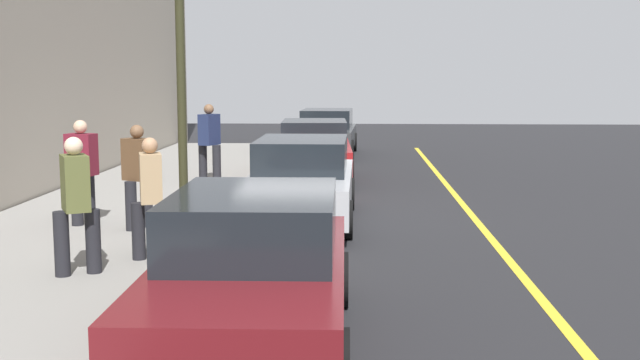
% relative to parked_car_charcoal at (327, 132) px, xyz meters
% --- Properties ---
extents(ground_plane, '(56.00, 56.00, 0.00)m').
position_rel_parked_car_charcoal_xyz_m(ground_plane, '(11.35, -0.02, -0.76)').
color(ground_plane, black).
extents(sidewalk, '(28.00, 4.60, 0.15)m').
position_rel_parked_car_charcoal_xyz_m(sidewalk, '(11.35, -3.32, -0.68)').
color(sidewalk, gray).
rests_on(sidewalk, ground).
extents(lane_stripe_centre, '(28.00, 0.14, 0.01)m').
position_rel_parked_car_charcoal_xyz_m(lane_stripe_centre, '(11.35, 3.18, -0.75)').
color(lane_stripe_centre, gold).
rests_on(lane_stripe_centre, ground).
extents(parked_car_charcoal, '(4.67, 2.03, 1.51)m').
position_rel_parked_car_charcoal_xyz_m(parked_car_charcoal, '(0.00, 0.00, 0.00)').
color(parked_car_charcoal, black).
rests_on(parked_car_charcoal, ground).
extents(parked_car_red, '(4.23, 2.02, 1.51)m').
position_rel_parked_car_charcoal_xyz_m(parked_car_red, '(6.29, -0.09, -0.00)').
color(parked_car_red, black).
rests_on(parked_car_red, ground).
extents(parked_car_silver, '(4.55, 1.93, 1.51)m').
position_rel_parked_car_charcoal_xyz_m(parked_car_silver, '(11.99, -0.03, -0.00)').
color(parked_car_silver, black).
rests_on(parked_car_silver, ground).
extents(parked_car_maroon, '(4.45, 1.94, 1.51)m').
position_rel_parked_car_charcoal_xyz_m(parked_car_maroon, '(18.57, -0.07, -0.00)').
color(parked_car_maroon, black).
rests_on(parked_car_maroon, ground).
extents(pedestrian_burgundy_coat, '(0.57, 0.53, 1.76)m').
position_rel_parked_car_charcoal_xyz_m(pedestrian_burgundy_coat, '(13.09, -3.69, 0.33)').
color(pedestrian_burgundy_coat, black).
rests_on(pedestrian_burgundy_coat, sidewalk).
extents(pedestrian_olive_coat, '(0.56, 0.53, 1.76)m').
position_rel_parked_car_charcoal_xyz_m(pedestrian_olive_coat, '(16.50, -2.57, 0.33)').
color(pedestrian_olive_coat, black).
rests_on(pedestrian_olive_coat, sidewalk).
extents(pedestrian_brown_coat, '(0.52, 0.54, 1.71)m').
position_rel_parked_car_charcoal_xyz_m(pedestrian_brown_coat, '(13.50, -2.61, 0.31)').
color(pedestrian_brown_coat, black).
rests_on(pedestrian_brown_coat, sidewalk).
extents(pedestrian_navy_coat, '(0.58, 0.56, 1.83)m').
position_rel_parked_car_charcoal_xyz_m(pedestrian_navy_coat, '(7.59, -2.53, 0.36)').
color(pedestrian_navy_coat, black).
rests_on(pedestrian_navy_coat, sidewalk).
extents(pedestrian_tan_coat, '(0.52, 0.54, 1.68)m').
position_rel_parked_car_charcoal_xyz_m(pedestrian_tan_coat, '(15.61, -1.85, 0.29)').
color(pedestrian_tan_coat, black).
rests_on(pedestrian_tan_coat, sidewalk).
extents(traffic_light_pole, '(0.35, 0.26, 4.55)m').
position_rel_parked_car_charcoal_xyz_m(traffic_light_pole, '(15.70, -1.38, 2.45)').
color(traffic_light_pole, '#2D2D19').
rests_on(traffic_light_pole, sidewalk).
extents(rolling_suitcase, '(0.34, 0.22, 0.97)m').
position_rel_parked_car_charcoal_xyz_m(rolling_suitcase, '(15.14, -1.85, -0.30)').
color(rolling_suitcase, black).
rests_on(rolling_suitcase, sidewalk).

